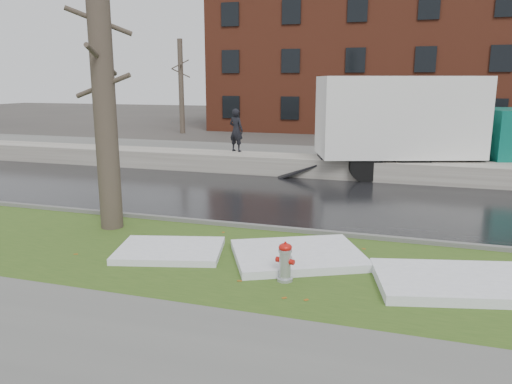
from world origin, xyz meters
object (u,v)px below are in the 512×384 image
(fire_hydrant, at_px, (285,260))
(worker, at_px, (236,130))
(tree, at_px, (103,89))
(box_truck, at_px, (429,124))

(fire_hydrant, height_order, worker, worker)
(tree, xyz_separation_m, worker, (0.05, 9.23, -1.84))
(tree, bearing_deg, box_truck, 52.10)
(box_truck, relative_size, worker, 6.44)
(tree, distance_m, worker, 9.42)
(fire_hydrant, distance_m, tree, 6.25)
(tree, distance_m, box_truck, 12.65)
(fire_hydrant, relative_size, tree, 0.11)
(tree, relative_size, worker, 3.82)
(fire_hydrant, relative_size, box_truck, 0.07)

